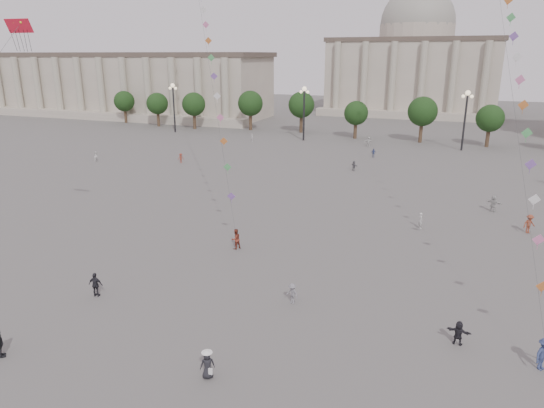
% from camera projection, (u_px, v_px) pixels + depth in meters
% --- Properties ---
extents(ground, '(360.00, 360.00, 0.00)m').
position_uv_depth(ground, '(200.00, 330.00, 30.56)').
color(ground, '#5D5B57').
rests_on(ground, ground).
extents(hall_west, '(84.00, 26.22, 17.20)m').
position_uv_depth(hall_west, '(127.00, 85.00, 137.42)').
color(hall_west, '#A89C8D').
rests_on(hall_west, ground).
extents(hall_central, '(48.30, 34.30, 35.50)m').
position_uv_depth(hall_central, '(414.00, 63.00, 141.70)').
color(hall_central, '#A89C8D').
rests_on(hall_central, ground).
extents(tree_row, '(137.12, 5.12, 8.00)m').
position_uv_depth(tree_row, '(386.00, 112.00, 98.59)').
color(tree_row, '#3C2A1E').
rests_on(tree_row, ground).
extents(lamp_post_far_west, '(2.00, 0.90, 10.65)m').
position_uv_depth(lamp_post_far_west, '(173.00, 99.00, 106.20)').
color(lamp_post_far_west, '#262628').
rests_on(lamp_post_far_west, ground).
extents(lamp_post_mid_west, '(2.00, 0.90, 10.65)m').
position_uv_depth(lamp_post_mid_west, '(304.00, 104.00, 95.98)').
color(lamp_post_mid_west, '#262628').
rests_on(lamp_post_mid_west, ground).
extents(lamp_post_mid_east, '(2.00, 0.90, 10.65)m').
position_uv_depth(lamp_post_mid_east, '(466.00, 109.00, 85.76)').
color(lamp_post_mid_east, '#262628').
rests_on(lamp_post_mid_east, ground).
extents(person_crowd_0, '(0.94, 0.61, 1.49)m').
position_uv_depth(person_crowd_0, '(373.00, 153.00, 81.75)').
color(person_crowd_0, '#37457C').
rests_on(person_crowd_0, ground).
extents(person_crowd_1, '(0.85, 0.94, 1.58)m').
position_uv_depth(person_crowd_1, '(96.00, 156.00, 78.77)').
color(person_crowd_1, white).
rests_on(person_crowd_1, ground).
extents(person_crowd_2, '(1.13, 1.12, 1.57)m').
position_uv_depth(person_crowd_2, '(181.00, 158.00, 77.48)').
color(person_crowd_2, maroon).
rests_on(person_crowd_2, ground).
extents(person_crowd_3, '(1.47, 0.65, 1.53)m').
position_uv_depth(person_crowd_3, '(458.00, 333.00, 28.89)').
color(person_crowd_3, '#232127').
rests_on(person_crowd_3, ground).
extents(person_crowd_4, '(1.75, 1.14, 1.81)m').
position_uv_depth(person_crowd_4, '(368.00, 142.00, 91.49)').
color(person_crowd_4, silver).
rests_on(person_crowd_4, ground).
extents(person_crowd_6, '(1.09, 0.84, 1.50)m').
position_uv_depth(person_crowd_6, '(292.00, 294.00, 33.69)').
color(person_crowd_6, slate).
rests_on(person_crowd_6, ground).
extents(person_crowd_7, '(1.79, 1.32, 1.87)m').
position_uv_depth(person_crowd_7, '(493.00, 203.00, 53.41)').
color(person_crowd_7, '#AFAFAB').
rests_on(person_crowd_7, ground).
extents(person_crowd_8, '(1.40, 1.24, 1.88)m').
position_uv_depth(person_crowd_8, '(529.00, 224.00, 46.97)').
color(person_crowd_8, brown).
rests_on(person_crowd_8, ground).
extents(person_crowd_10, '(0.60, 0.68, 1.58)m').
position_uv_depth(person_crowd_10, '(252.00, 138.00, 96.37)').
color(person_crowd_10, '#B9B8B4').
rests_on(person_crowd_10, ground).
extents(person_crowd_12, '(1.36, 1.26, 1.52)m').
position_uv_depth(person_crowd_12, '(354.00, 166.00, 72.32)').
color(person_crowd_12, slate).
rests_on(person_crowd_12, ground).
extents(person_crowd_13, '(0.59, 0.69, 1.62)m').
position_uv_depth(person_crowd_13, '(421.00, 220.00, 48.33)').
color(person_crowd_13, beige).
rests_on(person_crowd_13, ground).
extents(tourist_1, '(1.03, 1.00, 1.73)m').
position_uv_depth(tourist_1, '(0.00, 344.00, 27.65)').
color(tourist_1, black).
rests_on(tourist_1, ground).
extents(tourist_4, '(1.12, 0.61, 1.81)m').
position_uv_depth(tourist_4, '(96.00, 285.00, 34.63)').
color(tourist_4, '#222127').
rests_on(tourist_4, ground).
extents(kite_flyer_0, '(1.07, 1.14, 1.86)m').
position_uv_depth(kite_flyer_0, '(236.00, 239.00, 43.14)').
color(kite_flyer_0, maroon).
rests_on(kite_flyer_0, ground).
extents(kite_flyer_1, '(1.34, 1.41, 1.92)m').
position_uv_depth(kite_flyer_1, '(544.00, 354.00, 26.51)').
color(kite_flyer_1, navy).
rests_on(kite_flyer_1, ground).
extents(hat_person, '(0.93, 0.86, 1.69)m').
position_uv_depth(hat_person, '(207.00, 364.00, 25.85)').
color(hat_person, black).
rests_on(hat_person, ground).
extents(dragon_kite, '(2.85, 7.97, 23.16)m').
position_uv_depth(dragon_kite, '(18.00, 38.00, 37.36)').
color(dragon_kite, red).
rests_on(dragon_kite, ground).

